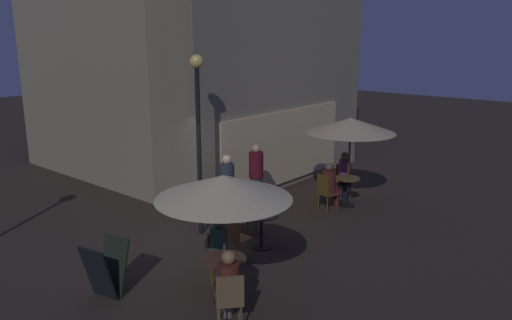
{
  "coord_description": "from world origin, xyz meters",
  "views": [
    {
      "loc": [
        -6.84,
        -7.65,
        4.39
      ],
      "look_at": [
        1.12,
        -0.89,
        1.8
      ],
      "focal_mm": 35.42,
      "sensor_mm": 36.0,
      "label": 1
    }
  ],
  "objects_px": {
    "cafe_chair_2": "(325,190)",
    "patron_seated_2": "(330,184)",
    "street_lamp_near_corner": "(198,117)",
    "cafe_chair_1": "(219,253)",
    "cafe_table_1": "(348,187)",
    "patio_umbrella_0": "(224,187)",
    "menu_sandwich_board": "(106,269)",
    "patron_seated_3": "(344,173)",
    "cafe_chair_3": "(343,178)",
    "patron_standing_4": "(227,190)",
    "patron_seated_0": "(229,283)",
    "patio_umbrella_1": "(351,126)",
    "cafe_chair_4": "(235,235)",
    "patron_standing_5": "(256,179)",
    "cafe_chair_5": "(250,212)",
    "patron_seated_1": "(220,247)",
    "cafe_table_0": "(225,270)",
    "cafe_table_2": "(261,223)",
    "cafe_chair_0": "(230,297)"
  },
  "relations": [
    {
      "from": "cafe_table_2",
      "to": "patio_umbrella_0",
      "type": "bearing_deg",
      "value": -155.69
    },
    {
      "from": "patio_umbrella_1",
      "to": "patron_standing_4",
      "type": "height_order",
      "value": "patio_umbrella_1"
    },
    {
      "from": "cafe_chair_4",
      "to": "patron_seated_0",
      "type": "distance_m",
      "value": 2.31
    },
    {
      "from": "street_lamp_near_corner",
      "to": "patron_seated_1",
      "type": "xyz_separation_m",
      "value": [
        -1.43,
        -2.0,
        -1.97
      ]
    },
    {
      "from": "patron_seated_2",
      "to": "patron_standing_5",
      "type": "relative_size",
      "value": 0.7
    },
    {
      "from": "cafe_chair_2",
      "to": "patron_seated_2",
      "type": "relative_size",
      "value": 0.78
    },
    {
      "from": "cafe_chair_1",
      "to": "patron_standing_4",
      "type": "height_order",
      "value": "patron_standing_4"
    },
    {
      "from": "menu_sandwich_board",
      "to": "patio_umbrella_1",
      "type": "bearing_deg",
      "value": -17.48
    },
    {
      "from": "cafe_chair_0",
      "to": "cafe_chair_3",
      "type": "distance_m",
      "value": 7.17
    },
    {
      "from": "cafe_table_0",
      "to": "cafe_table_2",
      "type": "height_order",
      "value": "cafe_table_0"
    },
    {
      "from": "cafe_chair_2",
      "to": "cafe_chair_5",
      "type": "xyz_separation_m",
      "value": [
        -2.35,
        0.48,
        -0.05
      ]
    },
    {
      "from": "patron_seated_2",
      "to": "patron_standing_4",
      "type": "relative_size",
      "value": 0.74
    },
    {
      "from": "cafe_chair_5",
      "to": "cafe_chair_1",
      "type": "bearing_deg",
      "value": -31.35
    },
    {
      "from": "cafe_chair_4",
      "to": "patron_standing_5",
      "type": "xyz_separation_m",
      "value": [
        2.34,
        1.43,
        0.36
      ]
    },
    {
      "from": "patio_umbrella_0",
      "to": "cafe_chair_1",
      "type": "relative_size",
      "value": 2.53
    },
    {
      "from": "cafe_chair_0",
      "to": "street_lamp_near_corner",
      "type": "bearing_deg",
      "value": 4.32
    },
    {
      "from": "cafe_table_1",
      "to": "patron_seated_1",
      "type": "height_order",
      "value": "patron_seated_1"
    },
    {
      "from": "menu_sandwich_board",
      "to": "cafe_chair_3",
      "type": "relative_size",
      "value": 1.09
    },
    {
      "from": "cafe_chair_5",
      "to": "patron_standing_4",
      "type": "bearing_deg",
      "value": -155.11
    },
    {
      "from": "cafe_chair_3",
      "to": "patron_seated_2",
      "type": "bearing_deg",
      "value": -23.32
    },
    {
      "from": "menu_sandwich_board",
      "to": "patron_seated_3",
      "type": "height_order",
      "value": "patron_seated_3"
    },
    {
      "from": "cafe_chair_3",
      "to": "patio_umbrella_0",
      "type": "bearing_deg",
      "value": -25.68
    },
    {
      "from": "patio_umbrella_0",
      "to": "cafe_chair_5",
      "type": "bearing_deg",
      "value": 32.89
    },
    {
      "from": "patio_umbrella_1",
      "to": "patron_seated_0",
      "type": "distance_m",
      "value": 6.46
    },
    {
      "from": "cafe_chair_1",
      "to": "patron_seated_0",
      "type": "xyz_separation_m",
      "value": [
        -0.97,
        -1.17,
        0.18
      ]
    },
    {
      "from": "patio_umbrella_1",
      "to": "patron_standing_5",
      "type": "distance_m",
      "value": 2.77
    },
    {
      "from": "cafe_chair_2",
      "to": "cafe_chair_4",
      "type": "bearing_deg",
      "value": -161.6
    },
    {
      "from": "cafe_chair_2",
      "to": "patron_seated_2",
      "type": "xyz_separation_m",
      "value": [
        0.14,
        -0.04,
        0.13
      ]
    },
    {
      "from": "street_lamp_near_corner",
      "to": "cafe_chair_1",
      "type": "height_order",
      "value": "street_lamp_near_corner"
    },
    {
      "from": "cafe_table_0",
      "to": "cafe_chair_1",
      "type": "relative_size",
      "value": 0.89
    },
    {
      "from": "patio_umbrella_0",
      "to": "patron_seated_0",
      "type": "height_order",
      "value": "patio_umbrella_0"
    },
    {
      "from": "cafe_chair_2",
      "to": "patio_umbrella_1",
      "type": "bearing_deg",
      "value": -0.0
    },
    {
      "from": "cafe_table_2",
      "to": "cafe_chair_3",
      "type": "bearing_deg",
      "value": 6.97
    },
    {
      "from": "patio_umbrella_0",
      "to": "patron_standing_5",
      "type": "height_order",
      "value": "patio_umbrella_0"
    },
    {
      "from": "menu_sandwich_board",
      "to": "cafe_chair_1",
      "type": "xyz_separation_m",
      "value": [
        1.68,
        -1.05,
        0.03
      ]
    },
    {
      "from": "menu_sandwich_board",
      "to": "patron_seated_3",
      "type": "distance_m",
      "value": 7.36
    },
    {
      "from": "patron_seated_2",
      "to": "patron_seated_0",
      "type": "bearing_deg",
      "value": -148.02
    },
    {
      "from": "patron_seated_3",
      "to": "patio_umbrella_0",
      "type": "bearing_deg",
      "value": -26.25
    },
    {
      "from": "patron_seated_1",
      "to": "patron_seated_3",
      "type": "relative_size",
      "value": 0.98
    },
    {
      "from": "cafe_chair_2",
      "to": "patron_seated_1",
      "type": "bearing_deg",
      "value": -156.67
    },
    {
      "from": "cafe_table_2",
      "to": "patron_seated_0",
      "type": "bearing_deg",
      "value": -149.85
    },
    {
      "from": "cafe_chair_0",
      "to": "cafe_chair_5",
      "type": "relative_size",
      "value": 1.06
    },
    {
      "from": "patio_umbrella_1",
      "to": "patron_seated_2",
      "type": "relative_size",
      "value": 1.86
    },
    {
      "from": "patron_seated_2",
      "to": "cafe_chair_2",
      "type": "bearing_deg",
      "value": 180.0
    },
    {
      "from": "patio_umbrella_0",
      "to": "patron_seated_0",
      "type": "distance_m",
      "value": 1.49
    },
    {
      "from": "cafe_table_1",
      "to": "patio_umbrella_0",
      "type": "relative_size",
      "value": 0.35
    },
    {
      "from": "patio_umbrella_0",
      "to": "patron_seated_3",
      "type": "distance_m",
      "value": 6.42
    },
    {
      "from": "patio_umbrella_0",
      "to": "cafe_chair_3",
      "type": "xyz_separation_m",
      "value": [
        6.26,
        1.45,
        -1.47
      ]
    },
    {
      "from": "cafe_table_1",
      "to": "cafe_chair_4",
      "type": "relative_size",
      "value": 0.84
    },
    {
      "from": "street_lamp_near_corner",
      "to": "cafe_table_0",
      "type": "relative_size",
      "value": 5.09
    }
  ]
}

